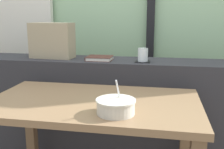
% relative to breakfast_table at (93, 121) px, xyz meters
% --- Properties ---
extents(curtain_left_panel, '(0.56, 0.06, 2.50)m').
position_rel_breakfast_table_xyz_m(curtain_left_panel, '(-0.97, 1.16, 0.64)').
color(curtain_left_panel, silver).
rests_on(curtain_left_panel, ground).
extents(window_divider_post, '(0.07, 0.05, 2.60)m').
position_rel_breakfast_table_xyz_m(window_divider_post, '(0.24, 1.19, 0.69)').
color(window_divider_post, black).
rests_on(window_divider_post, ground).
extents(dark_console_ledge, '(2.80, 0.33, 0.86)m').
position_rel_breakfast_table_xyz_m(dark_console_ledge, '(0.05, 0.57, -0.18)').
color(dark_console_ledge, '#2D2D33').
rests_on(dark_console_ledge, ground).
extents(breakfast_table, '(1.13, 0.65, 0.73)m').
position_rel_breakfast_table_xyz_m(breakfast_table, '(0.00, 0.00, 0.00)').
color(breakfast_table, brown).
rests_on(breakfast_table, ground).
extents(coaster_square, '(0.10, 0.10, 0.00)m').
position_rel_breakfast_table_xyz_m(coaster_square, '(0.22, 0.51, 0.25)').
color(coaster_square, black).
rests_on(coaster_square, dark_console_ledge).
extents(juice_glass, '(0.07, 0.07, 0.09)m').
position_rel_breakfast_table_xyz_m(juice_glass, '(0.22, 0.51, 0.29)').
color(juice_glass, white).
rests_on(juice_glass, coaster_square).
extents(closed_book, '(0.18, 0.16, 0.03)m').
position_rel_breakfast_table_xyz_m(closed_book, '(-0.09, 0.53, 0.26)').
color(closed_book, '#47231E').
rests_on(closed_book, dark_console_ledge).
extents(throw_pillow, '(0.33, 0.16, 0.26)m').
position_rel_breakfast_table_xyz_m(throw_pillow, '(-0.46, 0.57, 0.38)').
color(throw_pillow, tan).
rests_on(throw_pillow, dark_console_ledge).
extents(soup_bowl, '(0.19, 0.19, 0.17)m').
position_rel_breakfast_table_xyz_m(soup_bowl, '(0.15, -0.17, 0.15)').
color(soup_bowl, beige).
rests_on(soup_bowl, breakfast_table).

